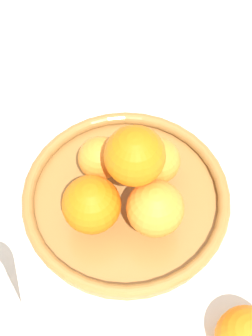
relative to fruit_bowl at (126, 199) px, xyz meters
The scene contains 3 objects.
ground_plane 0.02m from the fruit_bowl, ahead, with size 4.00×4.00×0.00m, color silver.
fruit_bowl is the anchor object (origin of this frame).
orange_pile 0.07m from the fruit_bowl, 76.51° to the right, with size 0.17×0.16×0.15m.
Camera 1 is at (-0.01, -0.41, 0.76)m, focal length 60.00 mm.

